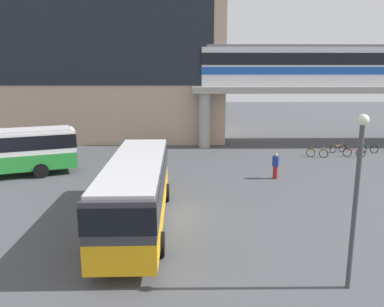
{
  "coord_description": "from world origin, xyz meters",
  "views": [
    {
      "loc": [
        1.03,
        -18.77,
        7.25
      ],
      "look_at": [
        1.35,
        4.49,
        2.2
      ],
      "focal_mm": 36.29,
      "sensor_mm": 36.0,
      "label": 1
    }
  ],
  "objects_px": {
    "bicycle_green": "(368,149)",
    "pedestrian_walking_across": "(276,167)",
    "bicycle_brown": "(338,148)",
    "bicycle_red": "(354,153)",
    "station_building": "(108,37)",
    "bicycle_orange": "(317,153)",
    "train": "(323,65)",
    "bus_main": "(137,186)"
  },
  "relations": [
    {
      "from": "bicycle_green",
      "to": "pedestrian_walking_across",
      "type": "height_order",
      "value": "pedestrian_walking_across"
    },
    {
      "from": "bicycle_green",
      "to": "bicycle_brown",
      "type": "relative_size",
      "value": 1.06
    },
    {
      "from": "bicycle_red",
      "to": "pedestrian_walking_across",
      "type": "relative_size",
      "value": 0.93
    },
    {
      "from": "station_building",
      "to": "bicycle_orange",
      "type": "xyz_separation_m",
      "value": [
        19.43,
        -11.77,
        -10.36
      ]
    },
    {
      "from": "train",
      "to": "bicycle_brown",
      "type": "distance_m",
      "value": 8.61
    },
    {
      "from": "bicycle_red",
      "to": "pedestrian_walking_across",
      "type": "height_order",
      "value": "pedestrian_walking_across"
    },
    {
      "from": "bicycle_green",
      "to": "bicycle_brown",
      "type": "distance_m",
      "value": 2.6
    },
    {
      "from": "station_building",
      "to": "bicycle_red",
      "type": "height_order",
      "value": "station_building"
    },
    {
      "from": "station_building",
      "to": "train",
      "type": "xyz_separation_m",
      "value": [
        21.66,
        -5.31,
        -3.06
      ]
    },
    {
      "from": "station_building",
      "to": "bus_main",
      "type": "relative_size",
      "value": 2.2
    },
    {
      "from": "pedestrian_walking_across",
      "to": "bicycle_green",
      "type": "bearing_deg",
      "value": 38.62
    },
    {
      "from": "bus_main",
      "to": "bicycle_red",
      "type": "bearing_deg",
      "value": 41.51
    },
    {
      "from": "bus_main",
      "to": "bicycle_orange",
      "type": "xyz_separation_m",
      "value": [
        13.34,
        14.56,
        -1.63
      ]
    },
    {
      "from": "bicycle_orange",
      "to": "bus_main",
      "type": "bearing_deg",
      "value": -132.49
    },
    {
      "from": "bicycle_orange",
      "to": "pedestrian_walking_across",
      "type": "relative_size",
      "value": 0.96
    },
    {
      "from": "bicycle_orange",
      "to": "bicycle_red",
      "type": "xyz_separation_m",
      "value": [
        3.12,
        0.0,
        0.0
      ]
    },
    {
      "from": "station_building",
      "to": "bicycle_red",
      "type": "bearing_deg",
      "value": -27.54
    },
    {
      "from": "station_building",
      "to": "bicycle_brown",
      "type": "bearing_deg",
      "value": -24.22
    },
    {
      "from": "train",
      "to": "bicycle_red",
      "type": "relative_size",
      "value": 14.31
    },
    {
      "from": "bicycle_green",
      "to": "pedestrian_walking_across",
      "type": "bearing_deg",
      "value": -141.38
    },
    {
      "from": "bicycle_red",
      "to": "bicycle_green",
      "type": "bearing_deg",
      "value": 38.14
    },
    {
      "from": "pedestrian_walking_across",
      "to": "bus_main",
      "type": "bearing_deg",
      "value": -136.0
    },
    {
      "from": "pedestrian_walking_across",
      "to": "bicycle_brown",
      "type": "bearing_deg",
      "value": 48.31
    },
    {
      "from": "bicycle_brown",
      "to": "pedestrian_walking_across",
      "type": "xyz_separation_m",
      "value": [
        -7.5,
        -8.42,
        0.48
      ]
    },
    {
      "from": "station_building",
      "to": "pedestrian_walking_across",
      "type": "bearing_deg",
      "value": -51.74
    },
    {
      "from": "bicycle_brown",
      "to": "pedestrian_walking_across",
      "type": "bearing_deg",
      "value": -131.69
    },
    {
      "from": "train",
      "to": "bicycle_green",
      "type": "distance_m",
      "value": 9.25
    },
    {
      "from": "bus_main",
      "to": "station_building",
      "type": "bearing_deg",
      "value": 103.03
    },
    {
      "from": "train",
      "to": "bicycle_red",
      "type": "distance_m",
      "value": 9.78
    },
    {
      "from": "station_building",
      "to": "bicycle_brown",
      "type": "xyz_separation_m",
      "value": [
        21.92,
        -9.86,
        -10.36
      ]
    },
    {
      "from": "bicycle_red",
      "to": "bus_main",
      "type": "bearing_deg",
      "value": -138.49
    },
    {
      "from": "bicycle_red",
      "to": "bicycle_orange",
      "type": "bearing_deg",
      "value": -179.94
    },
    {
      "from": "bicycle_brown",
      "to": "pedestrian_walking_across",
      "type": "distance_m",
      "value": 11.29
    },
    {
      "from": "train",
      "to": "bicycle_red",
      "type": "bearing_deg",
      "value": -82.1
    },
    {
      "from": "bus_main",
      "to": "bicycle_orange",
      "type": "distance_m",
      "value": 19.82
    },
    {
      "from": "station_building",
      "to": "bicycle_brown",
      "type": "relative_size",
      "value": 14.37
    },
    {
      "from": "bicycle_brown",
      "to": "pedestrian_walking_across",
      "type": "height_order",
      "value": "pedestrian_walking_across"
    },
    {
      "from": "train",
      "to": "bicycle_green",
      "type": "relative_size",
      "value": 13.24
    },
    {
      "from": "train",
      "to": "bicycle_brown",
      "type": "height_order",
      "value": "train"
    },
    {
      "from": "bicycle_green",
      "to": "bicycle_red",
      "type": "height_order",
      "value": "same"
    },
    {
      "from": "train",
      "to": "bicycle_brown",
      "type": "xyz_separation_m",
      "value": [
        0.26,
        -4.55,
        -7.3
      ]
    },
    {
      "from": "bicycle_brown",
      "to": "bicycle_orange",
      "type": "bearing_deg",
      "value": -142.62
    }
  ]
}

